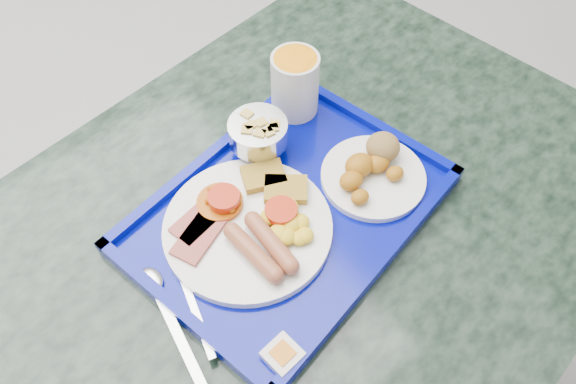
{
  "coord_description": "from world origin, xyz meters",
  "views": [
    {
      "loc": [
        -0.0,
        -1.48,
        1.36
      ],
      "look_at": [
        0.27,
        -1.13,
        0.75
      ],
      "focal_mm": 35.0,
      "sensor_mm": 36.0,
      "label": 1
    }
  ],
  "objects_px": {
    "fruit_bowl": "(258,133)",
    "juice_cup": "(295,83)",
    "main_plate": "(252,224)",
    "table": "(277,298)",
    "bread_plate": "(373,169)",
    "tray": "(288,211)"
  },
  "relations": [
    {
      "from": "table",
      "to": "main_plate",
      "type": "relative_size",
      "value": 5.35
    },
    {
      "from": "table",
      "to": "juice_cup",
      "type": "bearing_deg",
      "value": 45.39
    },
    {
      "from": "tray",
      "to": "main_plate",
      "type": "distance_m",
      "value": 0.06
    },
    {
      "from": "main_plate",
      "to": "fruit_bowl",
      "type": "xyz_separation_m",
      "value": [
        0.09,
        0.11,
        0.03
      ]
    },
    {
      "from": "fruit_bowl",
      "to": "juice_cup",
      "type": "height_order",
      "value": "juice_cup"
    },
    {
      "from": "main_plate",
      "to": "tray",
      "type": "bearing_deg",
      "value": -3.52
    },
    {
      "from": "fruit_bowl",
      "to": "table",
      "type": "bearing_deg",
      "value": -118.33
    },
    {
      "from": "tray",
      "to": "fruit_bowl",
      "type": "height_order",
      "value": "fruit_bowl"
    },
    {
      "from": "bread_plate",
      "to": "juice_cup",
      "type": "bearing_deg",
      "value": 91.19
    },
    {
      "from": "main_plate",
      "to": "juice_cup",
      "type": "relative_size",
      "value": 2.23
    },
    {
      "from": "main_plate",
      "to": "fruit_bowl",
      "type": "height_order",
      "value": "fruit_bowl"
    },
    {
      "from": "main_plate",
      "to": "juice_cup",
      "type": "height_order",
      "value": "juice_cup"
    },
    {
      "from": "bread_plate",
      "to": "table",
      "type": "bearing_deg",
      "value": 178.63
    },
    {
      "from": "table",
      "to": "fruit_bowl",
      "type": "distance_m",
      "value": 0.28
    },
    {
      "from": "main_plate",
      "to": "juice_cup",
      "type": "bearing_deg",
      "value": 37.65
    },
    {
      "from": "bread_plate",
      "to": "juice_cup",
      "type": "height_order",
      "value": "juice_cup"
    },
    {
      "from": "tray",
      "to": "bread_plate",
      "type": "relative_size",
      "value": 3.18
    },
    {
      "from": "table",
      "to": "fruit_bowl",
      "type": "bearing_deg",
      "value": 61.67
    },
    {
      "from": "juice_cup",
      "to": "fruit_bowl",
      "type": "bearing_deg",
      "value": -159.19
    },
    {
      "from": "table",
      "to": "juice_cup",
      "type": "distance_m",
      "value": 0.35
    },
    {
      "from": "main_plate",
      "to": "fruit_bowl",
      "type": "bearing_deg",
      "value": 50.13
    },
    {
      "from": "bread_plate",
      "to": "fruit_bowl",
      "type": "bearing_deg",
      "value": 125.78
    }
  ]
}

